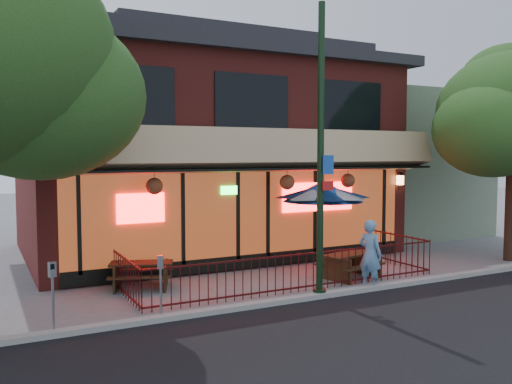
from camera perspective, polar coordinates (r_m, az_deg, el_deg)
ground at (r=13.76m, az=5.73°, el=-10.52°), size 80.00×80.00×0.00m
curb at (r=13.35m, az=6.93°, el=-10.73°), size 80.00×0.25×0.12m
restaurant_building at (r=19.67m, az=-5.62°, el=5.99°), size 12.96×9.49×8.05m
neighbor_building at (r=24.92m, az=13.50°, el=2.91°), size 6.00×7.00×6.00m
patio_fence at (r=14.03m, az=4.62°, el=-7.59°), size 8.44×2.62×1.00m
street_light at (r=12.99m, az=6.81°, el=2.66°), size 0.43×0.32×7.00m
picnic_table_left at (r=14.36m, az=-11.97°, el=-8.15°), size 1.91×1.70×0.68m
picnic_table_right at (r=15.41m, az=9.81°, el=-7.24°), size 1.86×1.58×0.69m
patio_umbrella at (r=16.31m, az=7.04°, el=0.09°), size 2.40×2.40×2.74m
pedestrian at (r=14.21m, az=11.92°, el=-6.44°), size 0.61×0.75×1.78m
parking_meter_near at (r=11.54m, az=-10.01°, el=-8.73°), size 0.15×0.14×1.36m
parking_meter_far at (r=11.10m, az=-20.63°, el=-9.22°), size 0.15×0.14×1.42m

